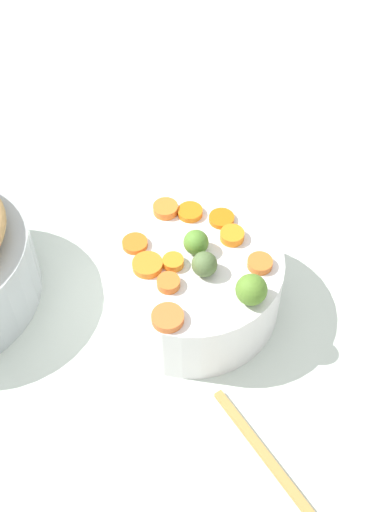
% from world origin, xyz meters
% --- Properties ---
extents(tabletop, '(2.40, 2.40, 0.02)m').
position_xyz_m(tabletop, '(0.00, 0.00, 0.01)').
color(tabletop, silver).
rests_on(tabletop, ground).
extents(serving_bowl_carrots, '(0.23, 0.23, 0.10)m').
position_xyz_m(serving_bowl_carrots, '(0.00, 0.00, 0.07)').
color(serving_bowl_carrots, white).
rests_on(serving_bowl_carrots, tabletop).
extents(carrot_slice_0, '(0.05, 0.05, 0.01)m').
position_xyz_m(carrot_slice_0, '(0.03, -0.05, 0.12)').
color(carrot_slice_0, orange).
rests_on(carrot_slice_0, serving_bowl_carrots).
extents(carrot_slice_1, '(0.03, 0.03, 0.01)m').
position_xyz_m(carrot_slice_1, '(0.02, -0.02, 0.12)').
color(carrot_slice_1, orange).
rests_on(carrot_slice_1, serving_bowl_carrots).
extents(carrot_slice_2, '(0.05, 0.05, 0.01)m').
position_xyz_m(carrot_slice_2, '(-0.08, 0.02, 0.12)').
color(carrot_slice_2, orange).
rests_on(carrot_slice_2, serving_bowl_carrots).
extents(carrot_slice_3, '(0.05, 0.05, 0.01)m').
position_xyz_m(carrot_slice_3, '(0.10, 0.00, 0.12)').
color(carrot_slice_3, orange).
rests_on(carrot_slice_3, serving_bowl_carrots).
extents(carrot_slice_4, '(0.04, 0.04, 0.01)m').
position_xyz_m(carrot_slice_4, '(-0.07, -0.03, 0.12)').
color(carrot_slice_4, orange).
rests_on(carrot_slice_4, serving_bowl_carrots).
extents(carrot_slice_5, '(0.04, 0.04, 0.01)m').
position_xyz_m(carrot_slice_5, '(0.05, -0.02, 0.12)').
color(carrot_slice_5, orange).
rests_on(carrot_slice_5, serving_bowl_carrots).
extents(carrot_slice_6, '(0.05, 0.05, 0.01)m').
position_xyz_m(carrot_slice_6, '(-0.00, -0.08, 0.12)').
color(carrot_slice_6, orange).
rests_on(carrot_slice_6, serving_bowl_carrots).
extents(carrot_slice_7, '(0.04, 0.04, 0.01)m').
position_xyz_m(carrot_slice_7, '(-0.02, 0.08, 0.12)').
color(carrot_slice_7, orange).
rests_on(carrot_slice_7, serving_bowl_carrots).
extents(carrot_slice_8, '(0.05, 0.05, 0.01)m').
position_xyz_m(carrot_slice_8, '(-0.07, -0.06, 0.12)').
color(carrot_slice_8, orange).
rests_on(carrot_slice_8, serving_bowl_carrots).
extents(carrot_slice_9, '(0.04, 0.04, 0.01)m').
position_xyz_m(carrot_slice_9, '(-0.05, 0.04, 0.12)').
color(carrot_slice_9, orange).
rests_on(carrot_slice_9, serving_bowl_carrots).
extents(brussels_sprout_0, '(0.03, 0.03, 0.03)m').
position_xyz_m(brussels_sprout_0, '(0.02, 0.02, 0.13)').
color(brussels_sprout_0, '#526B3B').
rests_on(brussels_sprout_0, serving_bowl_carrots).
extents(brussels_sprout_1, '(0.03, 0.03, 0.03)m').
position_xyz_m(brussels_sprout_1, '(-0.02, 0.00, 0.13)').
color(brussels_sprout_1, '#54872E').
rests_on(brussels_sprout_1, serving_bowl_carrots).
extents(brussels_sprout_2, '(0.04, 0.04, 0.04)m').
position_xyz_m(brussels_sprout_2, '(0.04, 0.08, 0.14)').
color(brussels_sprout_2, '#56822A').
rests_on(brussels_sprout_2, serving_bowl_carrots).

